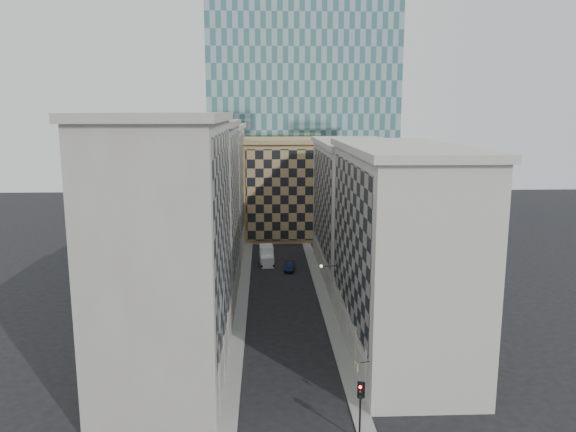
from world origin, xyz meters
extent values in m
cube|color=gray|center=(-5.25, 30.00, 0.07)|extent=(1.50, 100.00, 0.15)
cube|color=gray|center=(5.25, 30.00, 0.07)|extent=(1.50, 100.00, 0.15)
cube|color=#9D978D|center=(-11.00, 11.00, 11.50)|extent=(10.00, 22.00, 23.00)
cube|color=gray|center=(-6.12, 11.00, 13.00)|extent=(0.25, 19.36, 18.00)
cube|color=#9D978D|center=(-6.20, 11.00, 1.60)|extent=(0.45, 21.12, 3.20)
cube|color=#9D978D|center=(-11.00, 11.00, 23.35)|extent=(10.80, 22.80, 0.70)
cylinder|color=#9D978D|center=(-6.35, 2.75, 2.20)|extent=(0.90, 0.90, 4.40)
cylinder|color=#9D978D|center=(-6.35, 8.25, 2.20)|extent=(0.90, 0.90, 4.40)
cylinder|color=#9D978D|center=(-6.35, 13.75, 2.20)|extent=(0.90, 0.90, 4.40)
cylinder|color=#9D978D|center=(-6.35, 19.25, 2.20)|extent=(0.90, 0.90, 4.40)
cube|color=gray|center=(-11.00, 33.00, 11.00)|extent=(10.00, 22.00, 22.00)
cube|color=gray|center=(-6.12, 33.00, 12.50)|extent=(0.25, 19.36, 17.00)
cube|color=gray|center=(-6.20, 33.00, 1.60)|extent=(0.45, 21.12, 3.20)
cube|color=gray|center=(-11.00, 33.00, 22.35)|extent=(10.80, 22.80, 0.70)
cylinder|color=gray|center=(-6.35, 24.75, 2.20)|extent=(0.90, 0.90, 4.40)
cylinder|color=gray|center=(-6.35, 30.25, 2.20)|extent=(0.90, 0.90, 4.40)
cylinder|color=gray|center=(-6.35, 35.75, 2.20)|extent=(0.90, 0.90, 4.40)
cylinder|color=gray|center=(-6.35, 41.25, 2.20)|extent=(0.90, 0.90, 4.40)
cube|color=#9D978D|center=(-11.00, 55.00, 10.50)|extent=(10.00, 22.00, 21.00)
cube|color=gray|center=(-6.12, 55.00, 12.00)|extent=(0.25, 19.36, 16.00)
cube|color=#9D978D|center=(-6.20, 55.00, 1.60)|extent=(0.45, 21.12, 3.20)
cube|color=#9D978D|center=(-11.00, 55.00, 21.35)|extent=(10.80, 22.80, 0.70)
cylinder|color=#9D978D|center=(-6.35, 46.75, 2.20)|extent=(0.90, 0.90, 4.40)
cylinder|color=#9D978D|center=(-6.35, 52.25, 2.20)|extent=(0.90, 0.90, 4.40)
cylinder|color=#9D978D|center=(-6.35, 57.75, 2.20)|extent=(0.90, 0.90, 4.40)
cylinder|color=#9D978D|center=(-6.35, 63.25, 2.20)|extent=(0.90, 0.90, 4.40)
cube|color=beige|center=(11.00, 15.00, 10.00)|extent=(10.00, 26.00, 20.00)
cube|color=gray|center=(6.12, 15.00, 11.50)|extent=(0.25, 22.88, 15.00)
cube|color=beige|center=(6.20, 15.00, 1.60)|extent=(0.45, 24.96, 3.20)
cube|color=beige|center=(11.00, 15.00, 20.35)|extent=(10.80, 26.80, 0.70)
cylinder|color=beige|center=(6.35, 4.60, 2.20)|extent=(0.90, 0.90, 4.40)
cylinder|color=beige|center=(6.35, 9.80, 2.20)|extent=(0.90, 0.90, 4.40)
cylinder|color=beige|center=(6.35, 15.00, 2.20)|extent=(0.90, 0.90, 4.40)
cylinder|color=beige|center=(6.35, 20.20, 2.20)|extent=(0.90, 0.90, 4.40)
cylinder|color=beige|center=(6.35, 25.40, 2.20)|extent=(0.90, 0.90, 4.40)
cube|color=beige|center=(11.00, 42.00, 9.50)|extent=(10.00, 28.00, 19.00)
cube|color=gray|center=(6.12, 42.00, 11.00)|extent=(0.25, 24.64, 14.00)
cube|color=beige|center=(6.20, 42.00, 1.60)|extent=(0.45, 26.88, 3.20)
cube|color=beige|center=(11.00, 42.00, 19.35)|extent=(10.80, 28.80, 0.70)
cube|color=tan|center=(2.00, 68.00, 9.00)|extent=(16.00, 14.00, 18.00)
cube|color=tan|center=(2.00, 60.90, 9.00)|extent=(15.20, 0.25, 16.50)
cube|color=tan|center=(2.00, 68.00, 18.40)|extent=(16.80, 14.80, 0.80)
cube|color=#312B26|center=(0.00, 82.00, 14.00)|extent=(6.00, 6.00, 28.00)
cube|color=#312B26|center=(0.00, 82.00, 28.70)|extent=(7.00, 7.00, 1.40)
cone|color=#312B26|center=(0.00, 82.00, 39.40)|extent=(7.20, 7.20, 20.00)
cylinder|color=gray|center=(-5.90, 4.00, 8.00)|extent=(0.10, 2.33, 2.33)
cylinder|color=gray|center=(-5.90, 8.00, 8.00)|extent=(0.10, 2.33, 2.33)
cylinder|color=black|center=(5.10, 24.00, 6.20)|extent=(1.80, 0.08, 0.08)
sphere|color=#FFE5B2|center=(4.20, 24.00, 6.20)|extent=(0.36, 0.36, 0.36)
cylinder|color=black|center=(4.55, -1.19, 1.77)|extent=(0.14, 0.14, 3.24)
cube|color=black|center=(4.55, -1.19, 3.94)|extent=(0.43, 0.39, 1.11)
cube|color=black|center=(4.62, -1.02, 3.94)|extent=(0.53, 0.25, 1.26)
sphere|color=#FF0C07|center=(4.49, -1.34, 4.32)|extent=(0.20, 0.20, 0.20)
sphere|color=#331E05|center=(4.49, -1.34, 3.94)|extent=(0.20, 0.20, 0.20)
sphere|color=black|center=(4.49, -1.34, 3.57)|extent=(0.20, 0.20, 0.20)
cube|color=white|center=(-1.95, 45.94, 0.81)|extent=(2.10, 2.27, 1.63)
cube|color=white|center=(-2.08, 48.29, 1.40)|extent=(2.25, 3.36, 2.80)
cylinder|color=black|center=(-2.81, 45.17, 0.41)|extent=(0.32, 0.83, 0.81)
cylinder|color=black|center=(-1.01, 45.27, 0.41)|extent=(0.32, 0.83, 0.81)
cylinder|color=black|center=(-3.04, 49.32, 0.41)|extent=(0.32, 0.83, 0.81)
cylinder|color=black|center=(-1.24, 49.42, 0.41)|extent=(0.32, 0.83, 0.81)
imported|color=black|center=(1.42, 43.74, 0.66)|extent=(1.78, 4.14, 1.33)
cylinder|color=black|center=(5.60, 3.00, 4.18)|extent=(0.74, 0.26, 0.06)
cube|color=#B9B288|center=(4.90, 3.00, 3.80)|extent=(0.23, 0.65, 0.66)
camera|label=1|loc=(-2.26, -38.42, 23.84)|focal=35.00mm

